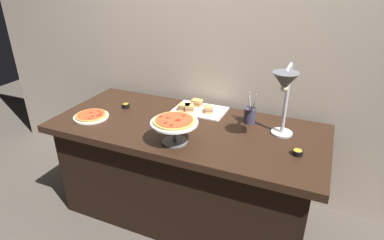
% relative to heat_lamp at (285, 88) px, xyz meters
% --- Properties ---
extents(ground_plane, '(8.00, 8.00, 0.00)m').
position_rel_heat_lamp_xyz_m(ground_plane, '(-0.63, 0.01, -1.13)').
color(ground_plane, '#4C443D').
extents(back_wall, '(4.40, 0.04, 2.40)m').
position_rel_heat_lamp_xyz_m(back_wall, '(-0.63, 0.51, 0.07)').
color(back_wall, '#B7A893').
rests_on(back_wall, ground_plane).
extents(buffet_table, '(1.90, 0.84, 0.76)m').
position_rel_heat_lamp_xyz_m(buffet_table, '(-0.63, 0.01, -0.75)').
color(buffet_table, black).
rests_on(buffet_table, ground_plane).
extents(heat_lamp, '(0.15, 0.34, 0.48)m').
position_rel_heat_lamp_xyz_m(heat_lamp, '(0.00, 0.00, 0.00)').
color(heat_lamp, '#B7BABF').
rests_on(heat_lamp, buffet_table).
extents(pizza_plate_front, '(0.25, 0.25, 0.03)m').
position_rel_heat_lamp_xyz_m(pizza_plate_front, '(-1.32, -0.15, -0.36)').
color(pizza_plate_front, white).
rests_on(pizza_plate_front, buffet_table).
extents(pizza_plate_center, '(0.29, 0.29, 0.16)m').
position_rel_heat_lamp_xyz_m(pizza_plate_center, '(-0.60, -0.23, -0.24)').
color(pizza_plate_center, '#595B60').
rests_on(pizza_plate_center, buffet_table).
extents(sandwich_platter, '(0.39, 0.26, 0.06)m').
position_rel_heat_lamp_xyz_m(sandwich_platter, '(-0.66, 0.28, -0.35)').
color(sandwich_platter, white).
rests_on(sandwich_platter, buffet_table).
extents(sauce_cup_near, '(0.06, 0.06, 0.03)m').
position_rel_heat_lamp_xyz_m(sauce_cup_near, '(-1.19, 0.11, -0.36)').
color(sauce_cup_near, black).
rests_on(sauce_cup_near, buffet_table).
extents(sauce_cup_far, '(0.06, 0.06, 0.03)m').
position_rel_heat_lamp_xyz_m(sauce_cup_far, '(0.13, -0.08, -0.36)').
color(sauce_cup_far, black).
rests_on(sauce_cup_far, buffet_table).
extents(utensil_holder, '(0.08, 0.08, 0.23)m').
position_rel_heat_lamp_xyz_m(utensil_holder, '(-0.24, 0.24, -0.32)').
color(utensil_holder, '#383347').
rests_on(utensil_holder, buffet_table).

